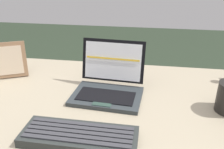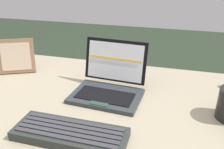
% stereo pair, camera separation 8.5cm
% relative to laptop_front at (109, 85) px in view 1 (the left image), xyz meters
% --- Properties ---
extents(desk, '(1.44, 0.70, 0.74)m').
position_rel_laptop_front_xyz_m(desk, '(-0.08, -0.05, -0.10)').
color(desk, tan).
rests_on(desk, ground).
extents(laptop_front, '(0.25, 0.22, 0.18)m').
position_rel_laptop_front_xyz_m(laptop_front, '(0.00, 0.00, 0.00)').
color(laptop_front, '#2D3336').
rests_on(laptop_front, desk).
extents(external_keyboard, '(0.32, 0.12, 0.03)m').
position_rel_laptop_front_xyz_m(external_keyboard, '(-0.04, -0.26, -0.02)').
color(external_keyboard, '#2B302E').
rests_on(external_keyboard, desk).
extents(photo_frame, '(0.15, 0.10, 0.15)m').
position_rel_laptop_front_xyz_m(photo_frame, '(-0.43, 0.08, 0.04)').
color(photo_frame, '#886446').
rests_on(photo_frame, desk).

